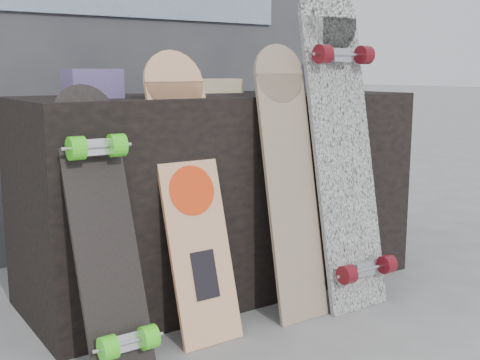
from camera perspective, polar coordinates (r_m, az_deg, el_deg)
ground at (r=2.22m, az=5.55°, el=-13.49°), size 60.00×60.00×0.00m
vendor_table at (r=2.48m, az=-1.70°, el=-1.16°), size 1.60×0.60×0.80m
booth at (r=3.19m, az=-10.28°, el=13.89°), size 2.40×0.22×2.20m
merch_box_purple at (r=2.14m, az=-13.78°, el=8.87°), size 0.18×0.12×0.10m
merch_box_small at (r=2.66m, az=4.54°, el=9.55°), size 0.14×0.14×0.12m
merch_box_flat at (r=2.63m, az=-2.24°, el=8.92°), size 0.22×0.10×0.06m
longboard_geisha at (r=2.03m, az=-4.75°, el=-0.63°), size 0.22×0.29×0.97m
longboard_celtic at (r=2.18m, az=4.72°, el=0.60°), size 0.22×0.21×0.99m
longboard_cascadia at (r=2.31m, az=9.72°, el=3.93°), size 0.28×0.32×1.23m
skateboard_dark at (r=1.84m, az=-12.75°, el=-4.27°), size 0.20×0.35×0.86m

